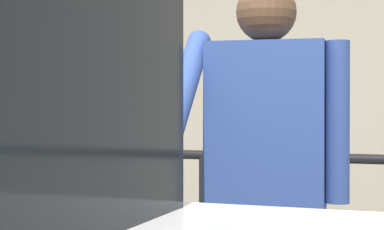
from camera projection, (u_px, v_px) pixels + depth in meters
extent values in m
cylinder|color=black|center=(130.00, 123.00, 2.69)|extent=(0.17, 0.17, 0.27)
sphere|color=silver|center=(130.00, 82.00, 2.69)|extent=(0.17, 0.17, 0.17)
cube|color=black|center=(122.00, 108.00, 2.61)|extent=(0.09, 0.01, 0.07)
cube|color=red|center=(122.00, 136.00, 2.61)|extent=(0.10, 0.01, 0.09)
cube|color=#2D478C|center=(266.00, 126.00, 2.58)|extent=(0.47, 0.26, 0.65)
sphere|color=brown|center=(266.00, 12.00, 2.57)|extent=(0.23, 0.23, 0.23)
cylinder|color=#2D478C|center=(338.00, 122.00, 2.51)|extent=(0.09, 0.09, 0.61)
cylinder|color=#2D478C|center=(185.00, 87.00, 2.44)|extent=(0.14, 0.53, 0.46)
cylinder|color=black|center=(204.00, 155.00, 4.38)|extent=(24.00, 0.06, 0.06)
cylinder|color=black|center=(203.00, 220.00, 4.38)|extent=(24.00, 0.05, 0.05)
cylinder|color=black|center=(203.00, 227.00, 4.38)|extent=(0.06, 0.06, 0.95)
cube|color=#ADA38E|center=(289.00, 80.00, 6.95)|extent=(32.00, 0.50, 3.35)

